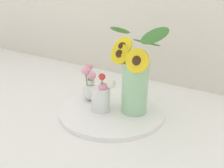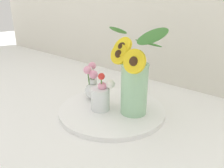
% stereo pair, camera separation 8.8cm
% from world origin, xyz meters
% --- Properties ---
extents(ground_plane, '(6.00, 6.00, 0.00)m').
position_xyz_m(ground_plane, '(0.00, 0.00, 0.00)').
color(ground_plane, white).
extents(serving_tray, '(0.44, 0.44, 0.02)m').
position_xyz_m(serving_tray, '(-0.04, 0.06, 0.01)').
color(serving_tray, white).
rests_on(serving_tray, ground_plane).
extents(mason_jar_sunflowers, '(0.23, 0.23, 0.35)m').
position_xyz_m(mason_jar_sunflowers, '(0.05, 0.08, 0.16)').
color(mason_jar_sunflowers, '#99CC9E').
rests_on(mason_jar_sunflowers, serving_tray).
extents(vase_small_center, '(0.09, 0.08, 0.16)m').
position_xyz_m(vase_small_center, '(-0.06, 0.02, 0.08)').
color(vase_small_center, white).
rests_on(vase_small_center, serving_tray).
extents(vase_bulb_right, '(0.08, 0.08, 0.17)m').
position_xyz_m(vase_bulb_right, '(-0.16, 0.07, 0.09)').
color(vase_bulb_right, white).
rests_on(vase_bulb_right, serving_tray).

